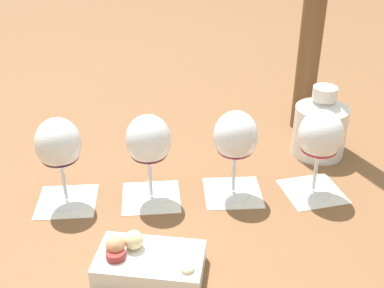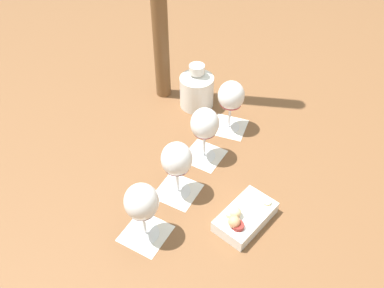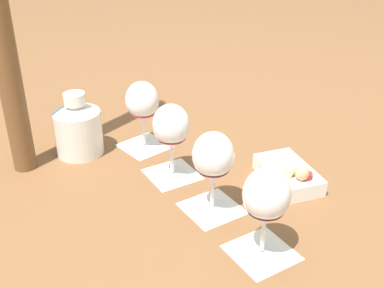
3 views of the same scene
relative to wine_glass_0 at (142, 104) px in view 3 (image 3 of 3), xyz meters
name	(u,v)px [view 3 (image 3 of 3)]	position (x,y,z in m)	size (l,w,h in m)	color
ground_plane	(192,192)	(0.19, 0.12, -0.11)	(8.00, 8.00, 0.00)	brown
tasting_card_0	(145,146)	(0.00, 0.00, -0.11)	(0.15, 0.15, 0.00)	silver
tasting_card_1	(172,174)	(0.13, 0.08, -0.11)	(0.14, 0.14, 0.00)	silver
tasting_card_2	(212,208)	(0.25, 0.16, -0.11)	(0.14, 0.14, 0.00)	silver
tasting_card_3	(262,252)	(0.38, 0.25, -0.11)	(0.14, 0.14, 0.00)	silver
wine_glass_0	(142,104)	(0.00, 0.00, 0.00)	(0.08, 0.08, 0.16)	white
wine_glass_1	(171,129)	(0.13, 0.08, 0.00)	(0.08, 0.08, 0.16)	white
wine_glass_2	(213,159)	(0.25, 0.16, 0.00)	(0.08, 0.08, 0.16)	white
wine_glass_3	(266,199)	(0.38, 0.25, 0.00)	(0.08, 0.08, 0.16)	white
ceramic_vase	(78,128)	(0.04, -0.15, -0.05)	(0.11, 0.11, 0.15)	white
snack_dish	(289,174)	(0.15, 0.32, -0.09)	(0.18, 0.14, 0.06)	white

